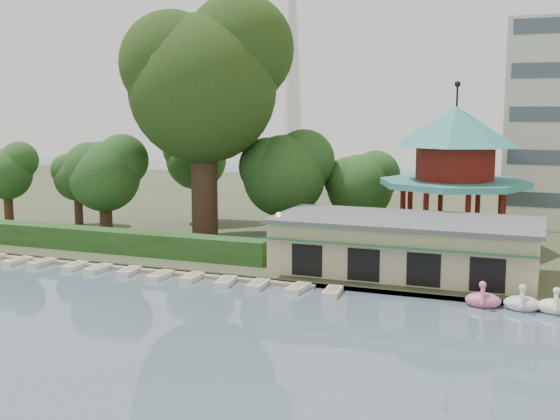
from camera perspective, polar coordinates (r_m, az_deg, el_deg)
The scene contains 12 objects.
ground_plane at distance 35.19m, azimuth -14.03°, elevation -11.97°, with size 220.00×220.00×0.00m, color slate.
shore at distance 82.02m, azimuth 7.26°, elevation 0.00°, with size 220.00×70.00×0.40m, color #424930.
embankment at distance 49.62m, azimuth -2.46°, elevation -5.54°, with size 220.00×0.60×0.30m, color gray.
dock at distance 55.33m, azimuth -14.00°, elevation -4.35°, with size 34.00×1.60×0.24m, color gray.
boathouse at distance 50.62m, azimuth 10.13°, elevation -2.81°, with size 18.60×9.39×3.90m.
pavilion at distance 59.46m, azimuth 14.01°, elevation 3.71°, with size 12.40×12.40×13.50m.
broadcast_tower at distance 179.07m, azimuth 0.95°, elevation 15.44°, with size 8.00×8.00×96.00m.
hedge at distance 59.44m, azimuth -14.59°, elevation -2.34°, with size 30.00×2.00×1.80m, color #27501F.
lamp_post at distance 49.94m, azimuth -0.12°, elevation -1.70°, with size 0.36×0.36×4.28m.
big_tree at distance 61.85m, azimuth -6.07°, elevation 10.78°, with size 14.13×13.17×21.44m.
small_trees at distance 65.96m, azimuth -5.88°, elevation 3.24°, with size 39.11×16.39×10.34m.
moored_rowboats at distance 53.17m, azimuth -13.32°, elevation -4.78°, with size 34.97×2.72×0.36m.
Camera 1 is at (19.29, -26.83, 12.12)m, focal length 45.00 mm.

